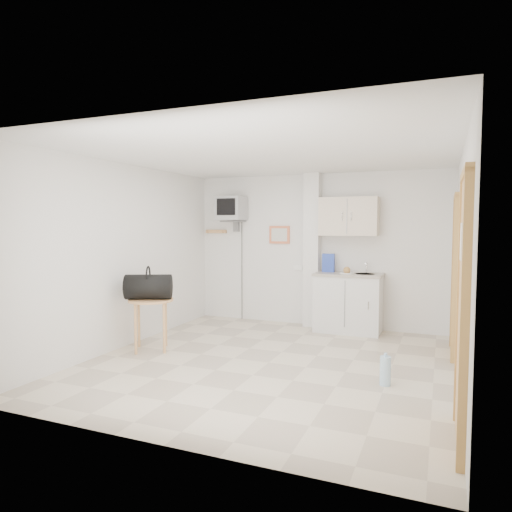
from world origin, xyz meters
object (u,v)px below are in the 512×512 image
at_px(crt_television, 232,209).
at_px(duffel_bag, 148,287).
at_px(round_table, 151,306).
at_px(water_bottle, 385,371).

bearing_deg(crt_television, duffel_bag, -95.67).
distance_m(round_table, water_bottle, 3.09).
bearing_deg(water_bottle, round_table, 176.32).
bearing_deg(round_table, duffel_bag, -107.81).
distance_m(crt_television, duffel_bag, 2.39).
height_order(crt_television, duffel_bag, crt_television).
distance_m(round_table, duffel_bag, 0.27).
relative_size(crt_television, water_bottle, 6.29).
relative_size(round_table, duffel_bag, 1.02).
relative_size(round_table, water_bottle, 2.02).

